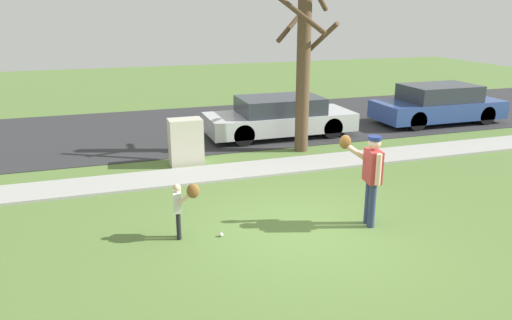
{
  "coord_description": "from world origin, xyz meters",
  "views": [
    {
      "loc": [
        -3.41,
        -7.43,
        3.87
      ],
      "look_at": [
        -0.51,
        1.35,
        1.0
      ],
      "focal_mm": 34.4,
      "sensor_mm": 36.0,
      "label": 1
    }
  ],
  "objects_px": {
    "baseball": "(221,235)",
    "person_child": "(182,202)",
    "parked_sedan_silver": "(280,117)",
    "parked_wagon_blue": "(438,104)",
    "street_tree_near": "(304,61)",
    "utility_cabinet": "(186,142)",
    "person_adult": "(370,170)"
  },
  "relations": [
    {
      "from": "utility_cabinet",
      "to": "street_tree_near",
      "type": "relative_size",
      "value": 0.26
    },
    {
      "from": "person_adult",
      "to": "parked_sedan_silver",
      "type": "bearing_deg",
      "value": -87.77
    },
    {
      "from": "person_child",
      "to": "parked_sedan_silver",
      "type": "distance_m",
      "value": 7.49
    },
    {
      "from": "parked_wagon_blue",
      "to": "person_adult",
      "type": "bearing_deg",
      "value": -135.07
    },
    {
      "from": "parked_sedan_silver",
      "to": "person_child",
      "type": "bearing_deg",
      "value": -123.85
    },
    {
      "from": "parked_sedan_silver",
      "to": "parked_wagon_blue",
      "type": "height_order",
      "value": "parked_wagon_blue"
    },
    {
      "from": "baseball",
      "to": "utility_cabinet",
      "type": "bearing_deg",
      "value": 87.41
    },
    {
      "from": "person_adult",
      "to": "baseball",
      "type": "xyz_separation_m",
      "value": [
        -2.7,
        0.36,
        -1.03
      ]
    },
    {
      "from": "street_tree_near",
      "to": "parked_wagon_blue",
      "type": "relative_size",
      "value": 1.04
    },
    {
      "from": "parked_wagon_blue",
      "to": "baseball",
      "type": "bearing_deg",
      "value": -146.03
    },
    {
      "from": "parked_sedan_silver",
      "to": "parked_wagon_blue",
      "type": "relative_size",
      "value": 1.02
    },
    {
      "from": "person_adult",
      "to": "parked_wagon_blue",
      "type": "relative_size",
      "value": 0.38
    },
    {
      "from": "person_adult",
      "to": "parked_sedan_silver",
      "type": "distance_m",
      "value": 6.77
    },
    {
      "from": "parked_sedan_silver",
      "to": "utility_cabinet",
      "type": "bearing_deg",
      "value": -149.19
    },
    {
      "from": "person_adult",
      "to": "utility_cabinet",
      "type": "height_order",
      "value": "person_adult"
    },
    {
      "from": "baseball",
      "to": "utility_cabinet",
      "type": "xyz_separation_m",
      "value": [
        0.2,
        4.36,
        0.56
      ]
    },
    {
      "from": "person_adult",
      "to": "baseball",
      "type": "height_order",
      "value": "person_adult"
    },
    {
      "from": "utility_cabinet",
      "to": "baseball",
      "type": "bearing_deg",
      "value": -92.59
    },
    {
      "from": "baseball",
      "to": "street_tree_near",
      "type": "bearing_deg",
      "value": 52.69
    },
    {
      "from": "utility_cabinet",
      "to": "parked_wagon_blue",
      "type": "relative_size",
      "value": 0.27
    },
    {
      "from": "utility_cabinet",
      "to": "street_tree_near",
      "type": "bearing_deg",
      "value": 4.64
    },
    {
      "from": "baseball",
      "to": "street_tree_near",
      "type": "xyz_separation_m",
      "value": [
        3.53,
        4.63,
        2.46
      ]
    },
    {
      "from": "person_child",
      "to": "parked_sedan_silver",
      "type": "bearing_deg",
      "value": 65.38
    },
    {
      "from": "baseball",
      "to": "parked_sedan_silver",
      "type": "bearing_deg",
      "value": 60.95
    },
    {
      "from": "person_adult",
      "to": "parked_sedan_silver",
      "type": "height_order",
      "value": "person_adult"
    },
    {
      "from": "person_child",
      "to": "utility_cabinet",
      "type": "xyz_separation_m",
      "value": [
        0.84,
        4.23,
        -0.08
      ]
    },
    {
      "from": "person_child",
      "to": "street_tree_near",
      "type": "distance_m",
      "value": 6.41
    },
    {
      "from": "baseball",
      "to": "person_child",
      "type": "bearing_deg",
      "value": 168.88
    },
    {
      "from": "utility_cabinet",
      "to": "parked_wagon_blue",
      "type": "height_order",
      "value": "parked_wagon_blue"
    },
    {
      "from": "baseball",
      "to": "parked_wagon_blue",
      "type": "xyz_separation_m",
      "value": [
        9.44,
        6.36,
        0.62
      ]
    },
    {
      "from": "utility_cabinet",
      "to": "parked_wagon_blue",
      "type": "bearing_deg",
      "value": 12.19
    },
    {
      "from": "baseball",
      "to": "utility_cabinet",
      "type": "height_order",
      "value": "utility_cabinet"
    }
  ]
}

